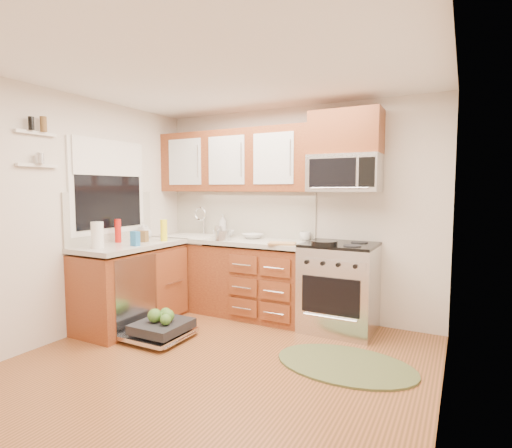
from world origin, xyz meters
The scene contains 37 objects.
floor centered at (0.00, 0.00, 0.00)m, with size 3.50×3.50×0.00m, color brown.
ceiling centered at (0.00, 0.00, 2.50)m, with size 3.50×3.50×0.00m, color white.
wall_back centered at (0.00, 1.75, 1.25)m, with size 3.50×0.04×2.50m, color beige.
wall_left centered at (-1.75, 0.00, 1.25)m, with size 0.04×3.50×2.50m, color beige.
wall_right centered at (1.75, 0.00, 1.25)m, with size 0.04×3.50×2.50m, color beige.
base_cabinet_back centered at (-0.73, 1.45, 0.42)m, with size 2.05×0.60×0.85m, color #5E1D15.
base_cabinet_left centered at (-1.45, 0.52, 0.42)m, with size 0.60×1.25×0.85m, color #5E1D15.
countertop_back centered at (-0.72, 1.44, 0.90)m, with size 2.07×0.64×0.05m, color #B2AEA3.
countertop_left centered at (-1.44, 0.53, 0.90)m, with size 0.64×1.27×0.05m, color #B2AEA3.
backsplash_back centered at (-0.73, 1.74, 1.21)m, with size 2.05×0.02×0.57m, color beige.
backsplash_left centered at (-1.74, 0.52, 1.21)m, with size 0.02×1.25×0.57m, color beige.
upper_cabinets centered at (-0.73, 1.57, 1.88)m, with size 2.05×0.35×0.75m, color #5E1D15, non-canonical shape.
cabinet_over_mw centered at (0.68, 1.57, 2.13)m, with size 0.76×0.35×0.47m, color #5E1D15.
range centered at (0.68, 1.43, 0.47)m, with size 0.76×0.64×0.95m, color silver, non-canonical shape.
microwave centered at (0.68, 1.55, 1.70)m, with size 0.76×0.38×0.40m, color silver, non-canonical shape.
sink centered at (-1.25, 1.42, 0.80)m, with size 0.62×0.50×0.26m, color white, non-canonical shape.
dishwasher centered at (-0.86, 0.30, 0.10)m, with size 0.70×0.60×0.20m, color silver, non-canonical shape.
window centered at (-1.74, 0.50, 1.55)m, with size 0.03×1.05×1.05m, color white, non-canonical shape.
window_blind centered at (-1.71, 0.50, 1.88)m, with size 0.02×0.96×0.40m, color white.
shelf_upper centered at (-1.72, -0.35, 2.05)m, with size 0.04×0.40×0.03m, color white.
shelf_lower centered at (-1.72, -0.35, 1.75)m, with size 0.04×0.40×0.03m, color white.
rug centered at (0.99, 0.57, 0.01)m, with size 1.22×0.79×0.02m, color #555F36, non-canonical shape.
skillet centered at (0.59, 1.18, 0.98)m, with size 0.27×0.27×0.05m, color black.
stock_pot centered at (-0.67, 1.22, 0.98)m, with size 0.20×0.20×0.12m, color silver.
cutting_board centered at (0.10, 1.22, 0.94)m, with size 0.30×0.19×0.02m, color #A9884D.
canister centered at (-0.76, 1.26, 1.01)m, with size 0.10×0.10×0.16m, color silver.
paper_towel_roll centered at (-1.48, 0.10, 1.06)m, with size 0.13×0.13×0.27m, color white.
mustard_bottle centered at (-1.25, 0.85, 1.05)m, with size 0.08×0.08×0.25m, color yellow.
red_bottle centered at (-1.62, 0.51, 1.06)m, with size 0.07×0.07×0.26m, color #B8150F.
wooden_box centered at (-1.42, 0.67, 0.99)m, with size 0.13×0.09×0.13m, color brown.
blue_carton centered at (-1.25, 0.40, 1.00)m, with size 0.10×0.06×0.16m, color #2670B5.
bowl_a centered at (-0.44, 1.54, 0.95)m, with size 0.24×0.24×0.06m, color #999999.
bowl_b centered at (-0.84, 1.49, 0.97)m, with size 0.27×0.27×0.08m, color #999999.
cup centered at (0.20, 1.65, 0.98)m, with size 0.13×0.13×0.10m, color #999999.
soap_bottle_a centered at (-0.96, 1.68, 1.06)m, with size 0.11×0.11×0.28m, color #999999.
soap_bottle_b centered at (-1.62, 0.91, 1.03)m, with size 0.09×0.10×0.21m, color #999999.
soap_bottle_c centered at (-1.62, 0.97, 1.01)m, with size 0.13×0.13×0.16m, color #999999.
Camera 1 is at (1.85, -2.74, 1.53)m, focal length 28.00 mm.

